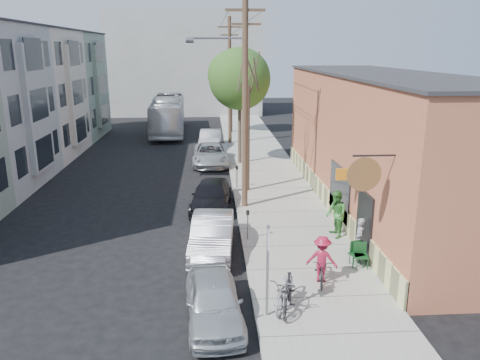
{
  "coord_description": "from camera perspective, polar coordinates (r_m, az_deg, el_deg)",
  "views": [
    {
      "loc": [
        0.78,
        -16.97,
        7.65
      ],
      "look_at": [
        2.21,
        4.97,
        1.5
      ],
      "focal_mm": 35.0,
      "sensor_mm": 36.0,
      "label": 1
    }
  ],
  "objects": [
    {
      "name": "parked_bike_b",
      "position": [
        14.52,
        5.54,
        -13.16
      ],
      "size": [
        1.41,
        2.12,
        1.05
      ],
      "primitive_type": "imported",
      "rotation": [
        0.0,
        0.0,
        -0.39
      ],
      "color": "slate",
      "rests_on": "sidewalk"
    },
    {
      "name": "patio_chair_b",
      "position": [
        17.36,
        14.56,
        -8.92
      ],
      "size": [
        0.58,
        0.58,
        0.88
      ],
      "primitive_type": null,
      "rotation": [
        0.0,
        0.0,
        -0.16
      ],
      "color": "#103917",
      "rests_on": "sidewalk"
    },
    {
      "name": "patron_grey",
      "position": [
        17.79,
        14.34,
        -6.99
      ],
      "size": [
        0.45,
        0.63,
        1.61
      ],
      "primitive_type": "imported",
      "rotation": [
        0.0,
        0.0,
        -1.69
      ],
      "color": "gray",
      "rests_on": "sidewalk"
    },
    {
      "name": "tree_leafy_far",
      "position": [
        43.82,
        -1.11,
        12.73
      ],
      "size": [
        4.29,
        4.29,
        7.44
      ],
      "color": "#44392C",
      "rests_on": "sidewalk"
    },
    {
      "name": "parking_meter_near",
      "position": [
        19.02,
        0.95,
        -4.9
      ],
      "size": [
        0.14,
        0.14,
        1.24
      ],
      "color": "slate",
      "rests_on": "sidewalk"
    },
    {
      "name": "cyclist_bike",
      "position": [
        16.08,
        9.89,
        -10.6
      ],
      "size": [
        0.92,
        1.82,
        0.91
      ],
      "primitive_type": "imported",
      "rotation": [
        0.0,
        0.0,
        -0.19
      ],
      "color": "black",
      "rests_on": "sidewalk"
    },
    {
      "name": "tree_bare",
      "position": [
        25.23,
        0.93,
        5.02
      ],
      "size": [
        0.24,
        0.24,
        5.71
      ],
      "color": "#44392C",
      "rests_on": "sidewalk"
    },
    {
      "name": "car_4",
      "position": [
        37.38,
        -3.65,
        4.95
      ],
      "size": [
        1.84,
        4.61,
        1.49
      ],
      "primitive_type": "imported",
      "rotation": [
        0.0,
        0.0,
        -0.06
      ],
      "color": "#95979C",
      "rests_on": "ground"
    },
    {
      "name": "bus",
      "position": [
        45.15,
        -8.76,
        7.88
      ],
      "size": [
        3.37,
        12.31,
        3.4
      ],
      "primitive_type": "imported",
      "rotation": [
        0.0,
        0.0,
        0.04
      ],
      "color": "white",
      "rests_on": "ground"
    },
    {
      "name": "car_0",
      "position": [
        13.95,
        -3.24,
        -14.46
      ],
      "size": [
        1.86,
        4.03,
        1.34
      ],
      "primitive_type": "imported",
      "rotation": [
        0.0,
        0.0,
        0.07
      ],
      "color": "silver",
      "rests_on": "ground"
    },
    {
      "name": "car_1",
      "position": [
        18.28,
        -3.41,
        -6.65
      ],
      "size": [
        1.87,
        4.53,
        1.46
      ],
      "primitive_type": "imported",
      "rotation": [
        0.0,
        0.0,
        -0.07
      ],
      "color": "#AFAFB7",
      "rests_on": "ground"
    },
    {
      "name": "tree_leafy_mid",
      "position": [
        31.37,
        -0.03,
        12.2
      ],
      "size": [
        4.07,
        4.07,
        7.67
      ],
      "color": "#44392C",
      "rests_on": "sidewalk"
    },
    {
      "name": "patio_chair_a",
      "position": [
        17.43,
        14.06,
        -8.78
      ],
      "size": [
        0.63,
        0.63,
        0.88
      ],
      "primitive_type": null,
      "rotation": [
        0.0,
        0.0,
        0.32
      ],
      "color": "#103917",
      "rests_on": "sidewalk"
    },
    {
      "name": "cafe_building",
      "position": [
        23.85,
        16.53,
        4.47
      ],
      "size": [
        6.6,
        20.2,
        6.61
      ],
      "color": "#AF5F41",
      "rests_on": "ground"
    },
    {
      "name": "end_cap_building",
      "position": [
        59.06,
        -6.62,
        13.93
      ],
      "size": [
        18.0,
        8.0,
        12.0
      ],
      "primitive_type": "cube",
      "color": "#A5A6A1",
      "rests_on": "ground"
    },
    {
      "name": "car_2",
      "position": [
        23.17,
        -3.5,
        -1.96
      ],
      "size": [
        2.3,
        4.71,
        1.32
      ],
      "primitive_type": "imported",
      "rotation": [
        0.0,
        0.0,
        -0.1
      ],
      "color": "black",
      "rests_on": "ground"
    },
    {
      "name": "patron_green",
      "position": [
        19.61,
        11.62,
        -4.11
      ],
      "size": [
        0.85,
        1.04,
        1.97
      ],
      "primitive_type": "imported",
      "rotation": [
        0.0,
        0.0,
        -1.46
      ],
      "color": "#337930",
      "rests_on": "sidewalk"
    },
    {
      "name": "car_3",
      "position": [
        32.14,
        -3.61,
        3.14
      ],
      "size": [
        2.39,
        5.17,
        1.44
      ],
      "primitive_type": "imported",
      "rotation": [
        0.0,
        0.0,
        -0.0
      ],
      "color": "#B8BDC0",
      "rests_on": "ground"
    },
    {
      "name": "utility_pole_near",
      "position": [
        22.19,
        0.46,
        9.83
      ],
      "size": [
        3.57,
        0.28,
        10.0
      ],
      "color": "#503A28",
      "rests_on": "sidewalk"
    },
    {
      "name": "ground",
      "position": [
        18.63,
        -5.86,
        -8.71
      ],
      "size": [
        120.0,
        120.0,
        0.0
      ],
      "primitive_type": "plane",
      "color": "black"
    },
    {
      "name": "sign_post",
      "position": [
        13.47,
        3.39,
        -9.99
      ],
      "size": [
        0.07,
        0.45,
        2.8
      ],
      "color": "slate",
      "rests_on": "sidewalk"
    },
    {
      "name": "sidewalk",
      "position": [
        29.18,
        3.23,
        0.56
      ],
      "size": [
        4.5,
        58.0,
        0.15
      ],
      "primitive_type": "cube",
      "color": "#A09E94",
      "rests_on": "ground"
    },
    {
      "name": "cyclist",
      "position": [
        15.94,
        9.95,
        -9.47
      ],
      "size": [
        1.18,
        0.91,
        1.61
      ],
      "primitive_type": "imported",
      "rotation": [
        0.0,
        0.0,
        2.8
      ],
      "color": "maroon",
      "rests_on": "sidewalk"
    },
    {
      "name": "apartment_row",
      "position": [
        33.59,
        -26.12,
        8.68
      ],
      "size": [
        6.3,
        32.0,
        9.0
      ],
      "color": "gray",
      "rests_on": "ground"
    },
    {
      "name": "parked_bike_a",
      "position": [
        14.27,
        5.82,
        -13.66
      ],
      "size": [
        0.99,
        1.86,
        1.08
      ],
      "primitive_type": "imported",
      "rotation": [
        0.0,
        0.0,
        -0.28
      ],
      "color": "black",
      "rests_on": "sidewalk"
    },
    {
      "name": "parking_meter_far",
      "position": [
        26.11,
        -0.38,
        0.83
      ],
      "size": [
        0.14,
        0.14,
        1.24
      ],
      "color": "slate",
      "rests_on": "sidewalk"
    },
    {
      "name": "utility_pole_far",
      "position": [
        38.49,
        -1.26,
        12.19
      ],
      "size": [
        1.8,
        0.28,
        10.0
      ],
      "color": "#503A28",
      "rests_on": "sidewalk"
    }
  ]
}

